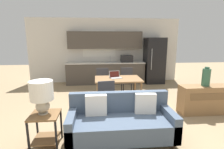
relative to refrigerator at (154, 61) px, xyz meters
name	(u,v)px	position (x,y,z in m)	size (l,w,h in m)	color
ground_plane	(119,140)	(-2.06, -4.22, -0.95)	(20.00, 20.00, 0.00)	#9E8460
wall_back	(105,51)	(-2.07, 0.41, 0.40)	(6.40, 0.07, 2.70)	silver
kitchen_counter	(106,63)	(-2.04, 0.11, -0.11)	(3.25, 0.65, 2.15)	#4C443D
refrigerator	(154,61)	(0.00, 0.00, 0.00)	(0.78, 0.75, 1.90)	black
dining_table	(118,81)	(-1.84, -2.31, -0.28)	(1.31, 0.86, 0.75)	olive
couch	(121,122)	(-2.02, -4.15, -0.61)	(1.93, 0.80, 0.85)	#3D2D1E
side_table	(46,125)	(-3.36, -4.25, -0.55)	(0.48, 0.48, 0.60)	brown
table_lamp	(42,94)	(-3.38, -4.23, 0.00)	(0.39, 0.39, 0.58)	#B2A893
credenza	(205,99)	(0.27, -3.19, -0.59)	(1.27, 0.42, 0.72)	olive
vase	(206,77)	(0.24, -3.18, -0.02)	(0.19, 0.19, 0.47)	#336047
dining_chair_far_right	(127,80)	(-1.42, -1.54, -0.44)	(0.43, 0.43, 0.90)	#38383D
dining_chair_far_left	(102,80)	(-2.25, -1.55, -0.44)	(0.44, 0.44, 0.90)	#38383D
dining_chair_near_left	(105,95)	(-2.25, -3.10, -0.44)	(0.48, 0.48, 0.90)	#38383D
laptop	(115,76)	(-1.91, -2.24, -0.16)	(0.38, 0.33, 0.20)	#B7BABC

